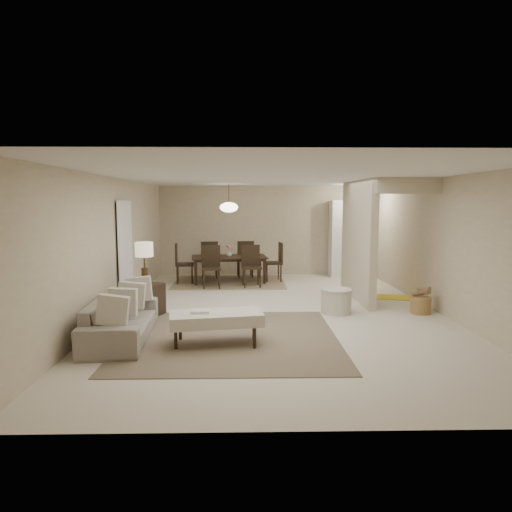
{
  "coord_description": "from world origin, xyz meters",
  "views": [
    {
      "loc": [
        -0.58,
        -8.37,
        2.04
      ],
      "look_at": [
        -0.39,
        0.07,
        1.05
      ],
      "focal_mm": 32.0,
      "sensor_mm": 36.0,
      "label": 1
    }
  ],
  "objects_px": {
    "dining_table": "(229,269)",
    "side_table": "(145,300)",
    "wicker_basket": "(421,305)",
    "pantry_cabinet": "(352,239)",
    "sofa": "(121,319)",
    "ottoman_bench": "(216,319)",
    "round_pouf": "(336,301)"
  },
  "relations": [
    {
      "from": "dining_table",
      "to": "side_table",
      "type": "bearing_deg",
      "value": -118.05
    },
    {
      "from": "wicker_basket",
      "to": "pantry_cabinet",
      "type": "bearing_deg",
      "value": 93.96
    },
    {
      "from": "sofa",
      "to": "dining_table",
      "type": "height_order",
      "value": "dining_table"
    },
    {
      "from": "dining_table",
      "to": "pantry_cabinet",
      "type": "bearing_deg",
      "value": 9.44
    },
    {
      "from": "sofa",
      "to": "wicker_basket",
      "type": "xyz_separation_m",
      "value": [
        5.1,
        1.48,
        -0.15
      ]
    },
    {
      "from": "side_table",
      "to": "pantry_cabinet",
      "type": "bearing_deg",
      "value": 42.75
    },
    {
      "from": "side_table",
      "to": "ottoman_bench",
      "type": "bearing_deg",
      "value": -51.0
    },
    {
      "from": "ottoman_bench",
      "to": "round_pouf",
      "type": "height_order",
      "value": "ottoman_bench"
    },
    {
      "from": "wicker_basket",
      "to": "dining_table",
      "type": "distance_m",
      "value": 4.99
    },
    {
      "from": "sofa",
      "to": "ottoman_bench",
      "type": "relative_size",
      "value": 1.49
    },
    {
      "from": "side_table",
      "to": "wicker_basket",
      "type": "bearing_deg",
      "value": 0.75
    },
    {
      "from": "sofa",
      "to": "dining_table",
      "type": "relative_size",
      "value": 1.1
    },
    {
      "from": "pantry_cabinet",
      "to": "ottoman_bench",
      "type": "xyz_separation_m",
      "value": [
        -3.36,
        -6.1,
        -0.67
      ]
    },
    {
      "from": "ottoman_bench",
      "to": "round_pouf",
      "type": "distance_m",
      "value": 2.81
    },
    {
      "from": "dining_table",
      "to": "round_pouf",
      "type": "bearing_deg",
      "value": -63.73
    },
    {
      "from": "pantry_cabinet",
      "to": "sofa",
      "type": "bearing_deg",
      "value": -129.59
    },
    {
      "from": "pantry_cabinet",
      "to": "wicker_basket",
      "type": "bearing_deg",
      "value": -86.04
    },
    {
      "from": "sofa",
      "to": "side_table",
      "type": "bearing_deg",
      "value": -5.7
    },
    {
      "from": "wicker_basket",
      "to": "dining_table",
      "type": "xyz_separation_m",
      "value": [
        -3.66,
        3.39,
        0.18
      ]
    },
    {
      "from": "pantry_cabinet",
      "to": "dining_table",
      "type": "height_order",
      "value": "pantry_cabinet"
    },
    {
      "from": "pantry_cabinet",
      "to": "side_table",
      "type": "bearing_deg",
      "value": -137.25
    },
    {
      "from": "round_pouf",
      "to": "wicker_basket",
      "type": "height_order",
      "value": "round_pouf"
    },
    {
      "from": "wicker_basket",
      "to": "dining_table",
      "type": "height_order",
      "value": "dining_table"
    },
    {
      "from": "pantry_cabinet",
      "to": "ottoman_bench",
      "type": "relative_size",
      "value": 1.5
    },
    {
      "from": "pantry_cabinet",
      "to": "side_table",
      "type": "relative_size",
      "value": 3.62
    },
    {
      "from": "wicker_basket",
      "to": "ottoman_bench",
      "type": "bearing_deg",
      "value": -154.08
    },
    {
      "from": "ottoman_bench",
      "to": "round_pouf",
      "type": "xyz_separation_m",
      "value": [
        2.11,
        1.85,
        -0.16
      ]
    },
    {
      "from": "sofa",
      "to": "wicker_basket",
      "type": "relative_size",
      "value": 5.7
    },
    {
      "from": "pantry_cabinet",
      "to": "sofa",
      "type": "xyz_separation_m",
      "value": [
        -4.8,
        -5.8,
        -0.74
      ]
    },
    {
      "from": "side_table",
      "to": "round_pouf",
      "type": "xyz_separation_m",
      "value": [
        3.49,
        0.14,
        -0.07
      ]
    },
    {
      "from": "ottoman_bench",
      "to": "dining_table",
      "type": "bearing_deg",
      "value": 80.14
    },
    {
      "from": "side_table",
      "to": "round_pouf",
      "type": "relative_size",
      "value": 1.01
    }
  ]
}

